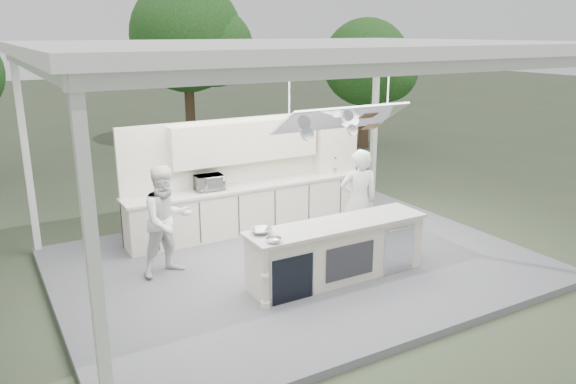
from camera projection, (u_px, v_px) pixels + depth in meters
ground at (298, 267)px, 9.91m from camera, size 90.00×90.00×0.00m
stage_deck at (298, 264)px, 9.90m from camera, size 8.00×6.00×0.12m
tent at (300, 51)px, 8.88m from camera, size 8.20×6.20×3.86m
demo_island at (336, 251)px, 9.07m from camera, size 3.10×0.79×0.95m
back_counter at (250, 207)px, 11.33m from camera, size 5.08×0.72×0.95m
back_wall_unit at (264, 155)px, 11.45m from camera, size 5.05×0.48×2.25m
tree_cluster at (129, 56)px, 17.07m from camera, size 19.55×9.40×5.85m
head_chef at (359, 201)px, 10.10m from camera, size 0.81×0.66×1.91m
sous_chef at (167, 221)px, 9.15m from camera, size 1.01×0.86×1.84m
toaster_oven at (209, 183)px, 10.76m from camera, size 0.55×0.39×0.30m
bowl_large at (261, 231)px, 8.48m from camera, size 0.35×0.35×0.08m
bowl_small at (274, 240)px, 8.12m from camera, size 0.26×0.26×0.07m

